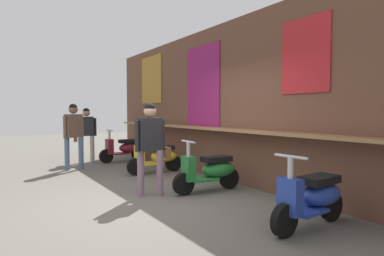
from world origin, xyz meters
The scene contains 9 objects.
ground_plane centered at (0.00, 0.00, 0.00)m, with size 34.97×34.97×0.00m, color #605B54.
market_stall_facade centered at (0.00, 2.02, 1.69)m, with size 12.49×0.61×3.38m.
scooter_maroon centered at (-4.36, 1.08, 0.39)m, with size 0.46×1.40×0.97m.
scooter_yellow centered at (-2.20, 1.08, 0.39)m, with size 0.46×1.40×0.97m.
scooter_green centered at (-0.04, 1.08, 0.39)m, with size 0.48×1.40×0.97m.
scooter_blue centered at (2.17, 1.08, 0.39)m, with size 0.47×1.40×0.97m.
shopper_with_handbag centered at (-4.74, 0.04, 0.96)m, with size 0.34×0.65×1.59m.
shopper_browsing centered at (-0.38, 0.02, 0.99)m, with size 0.28×0.65×1.63m.
shopper_passing centered at (-3.75, -0.53, 1.04)m, with size 0.34×0.54×1.69m.
Camera 1 is at (4.73, -2.44, 1.48)m, focal length 30.06 mm.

